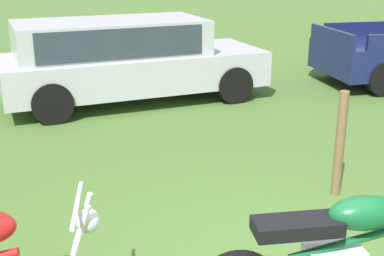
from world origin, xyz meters
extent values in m
cylinder|color=silver|center=(-1.65, 0.28, 0.64)|extent=(0.28, 0.08, 0.75)
cylinder|color=silver|center=(-1.62, 0.18, 0.98)|extent=(0.15, 0.64, 0.03)
sphere|color=silver|center=(-1.57, 0.17, 0.86)|extent=(0.19, 0.19, 0.16)
cylinder|color=#14592D|center=(0.12, -0.17, 0.58)|extent=(0.75, 0.17, 0.22)
ellipsoid|color=#14592D|center=(0.27, -0.19, 0.81)|extent=(0.55, 0.33, 0.24)
cube|color=black|center=(-0.21, -0.12, 0.75)|extent=(0.63, 0.32, 0.10)
cube|color=#B2B5BA|center=(-0.11, 5.97, 0.55)|extent=(4.63, 2.08, 0.60)
cube|color=#B2B5BA|center=(-0.50, 5.93, 1.13)|extent=(3.27, 1.80, 0.60)
cube|color=#2D3842|center=(-0.50, 5.93, 1.15)|extent=(2.80, 1.79, 0.48)
cylinder|color=black|center=(1.37, 6.89, 0.32)|extent=(0.66, 0.27, 0.64)
cylinder|color=black|center=(1.51, 5.31, 0.32)|extent=(0.66, 0.27, 0.64)
cylinder|color=black|center=(-1.72, 6.62, 0.32)|extent=(0.66, 0.27, 0.64)
cylinder|color=black|center=(-1.58, 5.04, 0.32)|extent=(0.66, 0.27, 0.64)
cube|color=#161E4C|center=(5.19, 6.51, 0.99)|extent=(2.40, 0.27, 0.28)
cube|color=#161E4C|center=(3.68, 5.79, 0.99)|extent=(0.21, 1.67, 0.28)
cylinder|color=black|center=(4.41, 6.56, 0.32)|extent=(0.66, 0.27, 0.64)
cylinder|color=black|center=(4.27, 4.92, 0.32)|extent=(0.66, 0.27, 0.64)
cylinder|color=brown|center=(1.22, 1.57, 0.58)|extent=(0.10, 0.10, 1.16)
camera|label=1|loc=(-1.81, -2.88, 2.50)|focal=48.67mm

